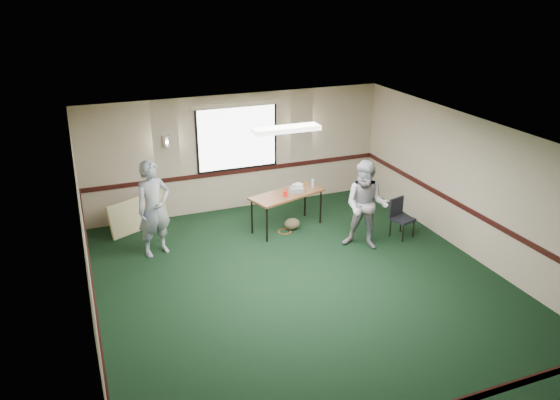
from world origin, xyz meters
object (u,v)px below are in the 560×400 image
object	(u,v)px
folding_table	(287,196)
person_left	(154,209)
conference_chair	(400,214)
person_right	(366,206)
projector	(296,190)

from	to	relation	value
folding_table	person_left	world-z (taller)	person_left
conference_chair	person_left	size ratio (longest dim) A/B	0.43
conference_chair	person_right	world-z (taller)	person_right
projector	person_left	distance (m)	3.05
projector	folding_table	bearing A→B (deg)	-176.18
projector	person_right	bearing A→B (deg)	-57.05
folding_table	conference_chair	size ratio (longest dim) A/B	2.12
projector	conference_chair	world-z (taller)	projector
conference_chair	person_left	distance (m)	5.02
folding_table	conference_chair	world-z (taller)	conference_chair
projector	person_right	distance (m)	1.68
projector	conference_chair	distance (m)	2.24
projector	person_right	size ratio (longest dim) A/B	0.16
folding_table	projector	size ratio (longest dim) A/B	6.18
person_right	folding_table	bearing A→B (deg)	166.93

